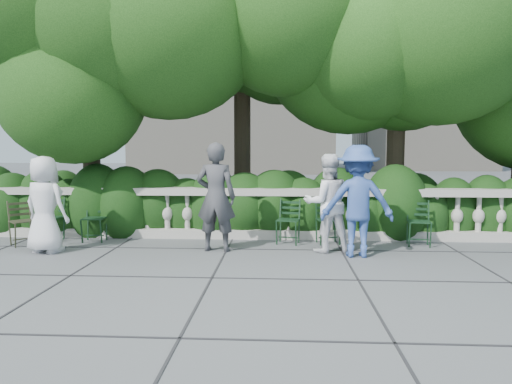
# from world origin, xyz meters

# --- Properties ---
(ground) EXTENTS (90.00, 90.00, 0.00)m
(ground) POSITION_xyz_m (0.00, 0.00, 0.00)
(ground) COLOR #494C50
(ground) RESTS_ON ground
(balustrade) EXTENTS (12.00, 0.44, 1.00)m
(balustrade) POSITION_xyz_m (0.00, 1.80, 0.49)
(balustrade) COLOR #9E998E
(balustrade) RESTS_ON ground
(shrub_hedge) EXTENTS (15.00, 2.60, 1.70)m
(shrub_hedge) POSITION_xyz_m (0.00, 3.00, 0.00)
(shrub_hedge) COLOR black
(shrub_hedge) RESTS_ON ground
(tree_canopy) EXTENTS (15.04, 6.52, 6.78)m
(tree_canopy) POSITION_xyz_m (0.69, 3.19, 3.96)
(tree_canopy) COLOR #3F3023
(tree_canopy) RESTS_ON ground
(chair_a) EXTENTS (0.47, 0.50, 0.84)m
(chair_a) POSITION_xyz_m (-4.00, 1.22, 0.00)
(chair_a) COLOR black
(chair_a) RESTS_ON ground
(chair_b) EXTENTS (0.47, 0.51, 0.84)m
(chair_b) POSITION_xyz_m (-3.10, 1.17, 0.00)
(chair_b) COLOR black
(chair_b) RESTS_ON ground
(chair_c) EXTENTS (0.53, 0.56, 0.84)m
(chair_c) POSITION_xyz_m (0.55, 1.18, 0.00)
(chair_c) COLOR black
(chair_c) RESTS_ON ground
(chair_d) EXTENTS (0.52, 0.55, 0.84)m
(chair_d) POSITION_xyz_m (1.35, 1.22, 0.00)
(chair_d) COLOR black
(chair_d) RESTS_ON ground
(chair_e) EXTENTS (0.51, 0.54, 0.84)m
(chair_e) POSITION_xyz_m (2.94, 1.12, 0.00)
(chair_e) COLOR black
(chair_e) RESTS_ON ground
(chair_weathered) EXTENTS (0.65, 0.65, 0.84)m
(chair_weathered) POSITION_xyz_m (-4.18, 0.82, 0.00)
(chair_weathered) COLOR black
(chair_weathered) RESTS_ON ground
(person_businessman) EXTENTS (0.92, 0.73, 1.65)m
(person_businessman) POSITION_xyz_m (-3.57, 0.39, 0.83)
(person_businessman) COLOR silver
(person_businessman) RESTS_ON ground
(person_woman_grey) EXTENTS (0.72, 0.51, 1.88)m
(person_woman_grey) POSITION_xyz_m (-0.67, 0.67, 0.94)
(person_woman_grey) COLOR #3A3A3F
(person_woman_grey) RESTS_ON ground
(person_casual_man) EXTENTS (0.92, 0.77, 1.69)m
(person_casual_man) POSITION_xyz_m (1.24, 0.72, 0.84)
(person_casual_man) COLOR white
(person_casual_man) RESTS_ON ground
(person_older_blue) EXTENTS (1.20, 0.70, 1.83)m
(person_older_blue) POSITION_xyz_m (1.70, 0.41, 0.92)
(person_older_blue) COLOR #314E95
(person_older_blue) RESTS_ON ground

